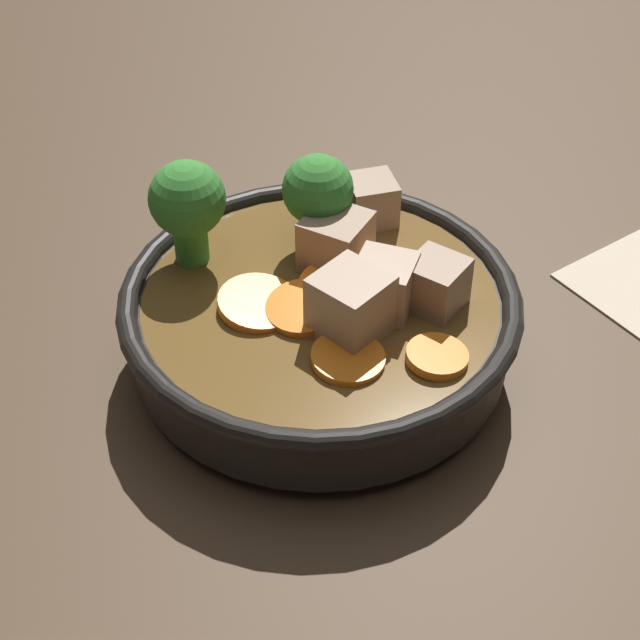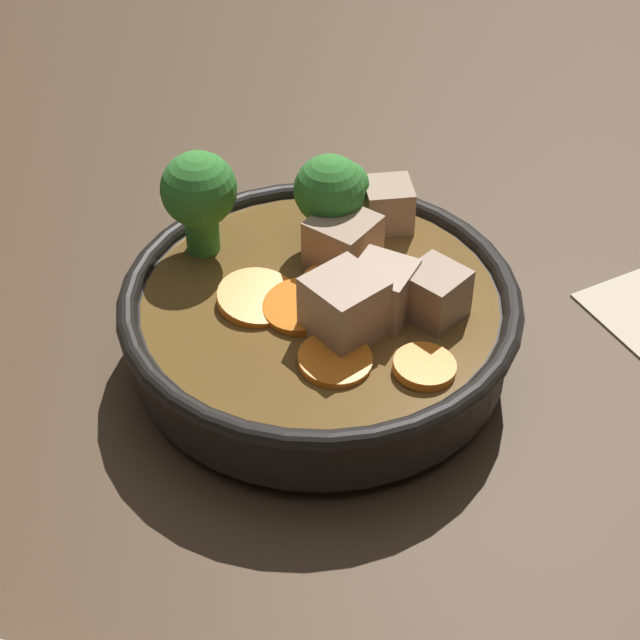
% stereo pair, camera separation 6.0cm
% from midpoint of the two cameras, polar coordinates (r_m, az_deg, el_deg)
% --- Properties ---
extents(ground_plane, '(3.00, 3.00, 0.00)m').
position_cam_midpoint_polar(ground_plane, '(0.62, 2.76, -2.38)').
color(ground_plane, '#4C3826').
extents(stirfry_bowl, '(0.22, 0.22, 0.11)m').
position_cam_midpoint_polar(stirfry_bowl, '(0.60, 2.84, 0.42)').
color(stirfry_bowl, black).
rests_on(stirfry_bowl, ground_plane).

